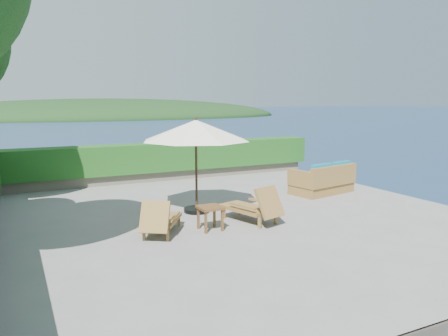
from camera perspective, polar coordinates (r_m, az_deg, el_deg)
name	(u,v)px	position (r m, az deg, el deg)	size (l,w,h in m)	color
ground	(227,216)	(11.11, 0.44, -6.29)	(12.00, 12.00, 0.00)	gray
foundation	(227,274)	(11.62, 0.43, -13.69)	(12.00, 12.00, 3.00)	#554E44
ocean	(227,326)	(12.25, 0.42, -19.96)	(600.00, 600.00, 0.00)	#192C4E
offshore_island	(107,117)	(152.64, -15.07, 6.41)	(126.00, 57.60, 12.60)	#133318
planter_wall_far	(159,175)	(16.16, -8.52, -0.92)	(12.00, 0.60, 0.36)	#665E51
hedge_far	(158,157)	(16.06, -8.57, 1.43)	(12.40, 0.90, 1.00)	#144715
patio_umbrella	(196,131)	(11.19, -3.68, 4.81)	(2.94, 2.94, 2.51)	black
lounge_left	(161,219)	(9.62, -8.28, -6.63)	(1.29, 1.55, 0.84)	olive
lounge_right	(254,207)	(10.49, 3.89, -5.05)	(1.09, 1.73, 0.93)	olive
side_table	(210,210)	(9.85, -1.82, -5.57)	(0.52, 0.52, 0.55)	brown
wicker_loveseat	(323,181)	(14.03, 12.85, -1.68)	(2.21, 1.42, 1.00)	olive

